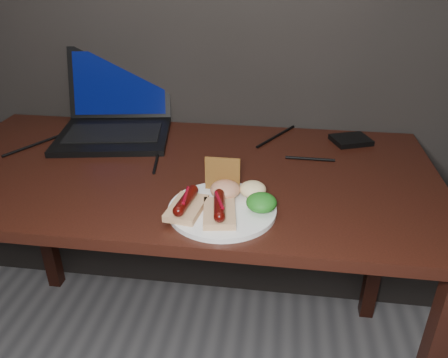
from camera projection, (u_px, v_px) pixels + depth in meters
name	position (u px, v px, depth m)	size (l,w,h in m)	color
desk	(181.00, 196.00, 1.25)	(1.40, 0.70, 0.75)	#36150D
laptop	(116.00, 117.00, 1.42)	(0.40, 0.42, 0.25)	black
hard_drive	(351.00, 140.00, 1.36)	(0.11, 0.09, 0.02)	black
desk_cables	(188.00, 148.00, 1.32)	(0.96, 0.40, 0.01)	black
plate	(222.00, 210.00, 1.00)	(0.25, 0.25, 0.01)	white
bread_sausage_left	(186.00, 205.00, 0.98)	(0.09, 0.12, 0.04)	#E1B584
bread_sausage_center	(219.00, 209.00, 0.96)	(0.09, 0.12, 0.04)	#E1B584
crispbread	(223.00, 174.00, 1.06)	(0.09, 0.01, 0.09)	olive
salad_greens	(261.00, 202.00, 0.98)	(0.07, 0.07, 0.04)	#185110
salsa_mound	(225.00, 189.00, 1.03)	(0.07, 0.07, 0.04)	#AA1D11
coleslaw_mound	(253.00, 189.00, 1.04)	(0.06, 0.06, 0.04)	#EEE9CE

